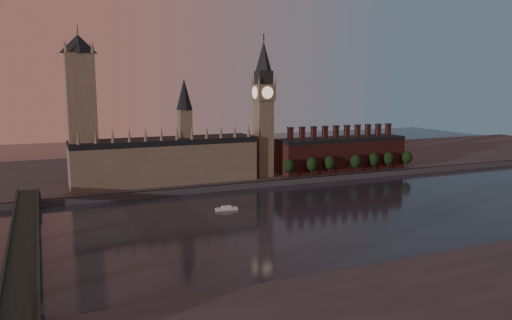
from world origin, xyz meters
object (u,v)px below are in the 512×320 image
Objects in this scene: big_ben at (264,107)px; westminster_bridge at (25,239)px; victoria_tower at (81,107)px; river_boat at (226,208)px.

big_ben reaches higher than westminster_bridge.
victoria_tower reaches higher than river_boat.
victoria_tower is at bearing 73.44° from westminster_bridge.
river_boat is at bearing 20.34° from westminster_bridge.
victoria_tower is 8.14× the size of river_boat.
river_boat is (72.93, -77.69, -58.09)m from victoria_tower.
river_boat is at bearing -46.81° from victoria_tower.
victoria_tower is 1.01× the size of big_ben.
big_ben is 8.06× the size of river_boat.
river_boat is (-57.07, -72.69, -55.83)m from big_ben.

